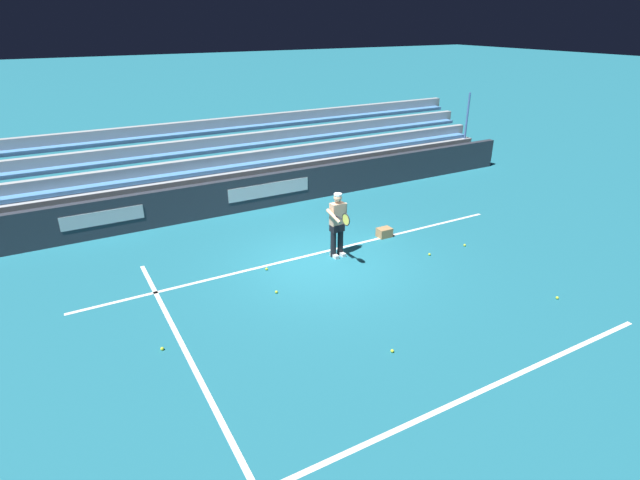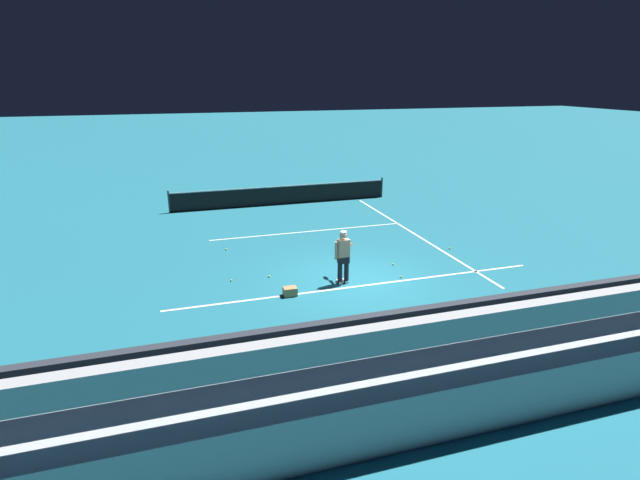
{
  "view_description": "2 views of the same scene",
  "coord_description": "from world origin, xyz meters",
  "px_view_note": "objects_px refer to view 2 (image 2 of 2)",
  "views": [
    {
      "loc": [
        5.65,
        9.92,
        5.73
      ],
      "look_at": [
        0.69,
        1.04,
        1.17
      ],
      "focal_mm": 28.0,
      "sensor_mm": 36.0,
      "label": 1
    },
    {
      "loc": [
        -5.47,
        -13.78,
        6.21
      ],
      "look_at": [
        -0.88,
        1.03,
        1.11
      ],
      "focal_mm": 28.0,
      "sensor_mm": 36.0,
      "label": 2
    }
  ],
  "objects_px": {
    "ball_box_cardboard": "(290,291)",
    "tennis_ball_midcourt": "(450,248)",
    "tennis_player": "(343,257)",
    "tennis_ball_by_box": "(231,280)",
    "tennis_ball_near_player": "(269,276)",
    "tennis_net": "(282,195)",
    "tennis_ball_far_left": "(338,240)",
    "tennis_ball_stray_back": "(226,249)",
    "tennis_ball_toward_net": "(393,264)",
    "tennis_ball_on_baseline": "(401,277)"
  },
  "relations": [
    {
      "from": "tennis_ball_on_baseline",
      "to": "tennis_ball_by_box",
      "type": "distance_m",
      "value": 5.46
    },
    {
      "from": "ball_box_cardboard",
      "to": "tennis_ball_toward_net",
      "type": "distance_m",
      "value": 4.26
    },
    {
      "from": "tennis_ball_midcourt",
      "to": "tennis_ball_stray_back",
      "type": "bearing_deg",
      "value": 163.48
    },
    {
      "from": "ball_box_cardboard",
      "to": "tennis_net",
      "type": "xyz_separation_m",
      "value": [
        2.3,
        10.92,
        0.36
      ]
    },
    {
      "from": "tennis_ball_toward_net",
      "to": "tennis_ball_on_baseline",
      "type": "bearing_deg",
      "value": -102.72
    },
    {
      "from": "tennis_ball_toward_net",
      "to": "tennis_ball_by_box",
      "type": "xyz_separation_m",
      "value": [
        -5.55,
        0.2,
        0.0
      ]
    },
    {
      "from": "tennis_ball_on_baseline",
      "to": "tennis_ball_far_left",
      "type": "bearing_deg",
      "value": 99.73
    },
    {
      "from": "tennis_ball_stray_back",
      "to": "tennis_ball_toward_net",
      "type": "bearing_deg",
      "value": -31.57
    },
    {
      "from": "tennis_ball_midcourt",
      "to": "tennis_ball_toward_net",
      "type": "bearing_deg",
      "value": -162.34
    },
    {
      "from": "tennis_ball_by_box",
      "to": "tennis_player",
      "type": "bearing_deg",
      "value": -19.52
    },
    {
      "from": "tennis_ball_toward_net",
      "to": "tennis_ball_far_left",
      "type": "distance_m",
      "value": 3.2
    },
    {
      "from": "tennis_ball_stray_back",
      "to": "tennis_net",
      "type": "height_order",
      "value": "tennis_net"
    },
    {
      "from": "tennis_ball_midcourt",
      "to": "tennis_net",
      "type": "bearing_deg",
      "value": 117.41
    },
    {
      "from": "tennis_ball_toward_net",
      "to": "tennis_ball_on_baseline",
      "type": "height_order",
      "value": "same"
    },
    {
      "from": "tennis_ball_stray_back",
      "to": "tennis_ball_toward_net",
      "type": "height_order",
      "value": "same"
    },
    {
      "from": "tennis_ball_midcourt",
      "to": "tennis_ball_stray_back",
      "type": "height_order",
      "value": "same"
    },
    {
      "from": "ball_box_cardboard",
      "to": "tennis_ball_far_left",
      "type": "xyz_separation_m",
      "value": [
        3.04,
        4.45,
        -0.1
      ]
    },
    {
      "from": "tennis_ball_on_baseline",
      "to": "tennis_player",
      "type": "bearing_deg",
      "value": 175.33
    },
    {
      "from": "tennis_ball_near_player",
      "to": "tennis_net",
      "type": "bearing_deg",
      "value": 74.39
    },
    {
      "from": "tennis_ball_far_left",
      "to": "ball_box_cardboard",
      "type": "bearing_deg",
      "value": -124.33
    },
    {
      "from": "tennis_ball_far_left",
      "to": "tennis_ball_toward_net",
      "type": "bearing_deg",
      "value": -72.2
    },
    {
      "from": "ball_box_cardboard",
      "to": "tennis_ball_toward_net",
      "type": "height_order",
      "value": "ball_box_cardboard"
    },
    {
      "from": "ball_box_cardboard",
      "to": "tennis_ball_on_baseline",
      "type": "bearing_deg",
      "value": 3.94
    },
    {
      "from": "tennis_ball_far_left",
      "to": "tennis_ball_midcourt",
      "type": "bearing_deg",
      "value": -30.12
    },
    {
      "from": "tennis_ball_stray_back",
      "to": "tennis_ball_far_left",
      "type": "relative_size",
      "value": 1.0
    },
    {
      "from": "ball_box_cardboard",
      "to": "tennis_ball_by_box",
      "type": "bearing_deg",
      "value": 133.69
    },
    {
      "from": "ball_box_cardboard",
      "to": "tennis_ball_stray_back",
      "type": "xyz_separation_m",
      "value": [
        -1.32,
        4.68,
        -0.1
      ]
    },
    {
      "from": "tennis_ball_by_box",
      "to": "tennis_net",
      "type": "distance_m",
      "value": 10.08
    },
    {
      "from": "tennis_player",
      "to": "tennis_ball_toward_net",
      "type": "distance_m",
      "value": 2.56
    },
    {
      "from": "tennis_ball_toward_net",
      "to": "tennis_ball_on_baseline",
      "type": "distance_m",
      "value": 1.17
    },
    {
      "from": "tennis_player",
      "to": "tennis_ball_far_left",
      "type": "distance_m",
      "value": 4.3
    },
    {
      "from": "tennis_ball_by_box",
      "to": "tennis_net",
      "type": "relative_size",
      "value": 0.01
    },
    {
      "from": "ball_box_cardboard",
      "to": "tennis_ball_by_box",
      "type": "relative_size",
      "value": 6.06
    },
    {
      "from": "tennis_ball_midcourt",
      "to": "tennis_ball_toward_net",
      "type": "distance_m",
      "value": 2.89
    },
    {
      "from": "tennis_ball_toward_net",
      "to": "tennis_ball_near_player",
      "type": "relative_size",
      "value": 1.0
    },
    {
      "from": "tennis_player",
      "to": "tennis_ball_on_baseline",
      "type": "distance_m",
      "value": 2.13
    },
    {
      "from": "tennis_ball_stray_back",
      "to": "tennis_player",
      "type": "bearing_deg",
      "value": -53.67
    },
    {
      "from": "tennis_ball_on_baseline",
      "to": "tennis_ball_far_left",
      "type": "xyz_separation_m",
      "value": [
        -0.72,
        4.19,
        0.0
      ]
    },
    {
      "from": "tennis_ball_midcourt",
      "to": "tennis_ball_near_player",
      "type": "relative_size",
      "value": 1.0
    },
    {
      "from": "ball_box_cardboard",
      "to": "tennis_ball_far_left",
      "type": "relative_size",
      "value": 6.06
    },
    {
      "from": "tennis_player",
      "to": "tennis_ball_on_baseline",
      "type": "bearing_deg",
      "value": -4.67
    },
    {
      "from": "tennis_ball_midcourt",
      "to": "tennis_ball_by_box",
      "type": "bearing_deg",
      "value": -175.34
    },
    {
      "from": "tennis_ball_far_left",
      "to": "tennis_net",
      "type": "height_order",
      "value": "tennis_net"
    },
    {
      "from": "tennis_player",
      "to": "tennis_ball_by_box",
      "type": "bearing_deg",
      "value": 160.48
    },
    {
      "from": "tennis_ball_near_player",
      "to": "tennis_net",
      "type": "xyz_separation_m",
      "value": [
        2.61,
        9.34,
        0.46
      ]
    },
    {
      "from": "tennis_ball_midcourt",
      "to": "tennis_ball_by_box",
      "type": "xyz_separation_m",
      "value": [
        -8.31,
        -0.68,
        0.0
      ]
    },
    {
      "from": "tennis_ball_far_left",
      "to": "tennis_ball_by_box",
      "type": "height_order",
      "value": "same"
    },
    {
      "from": "tennis_ball_far_left",
      "to": "tennis_ball_near_player",
      "type": "height_order",
      "value": "same"
    },
    {
      "from": "ball_box_cardboard",
      "to": "tennis_ball_midcourt",
      "type": "distance_m",
      "value": 7.15
    },
    {
      "from": "tennis_ball_near_player",
      "to": "tennis_ball_midcourt",
      "type": "bearing_deg",
      "value": 5.66
    }
  ]
}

